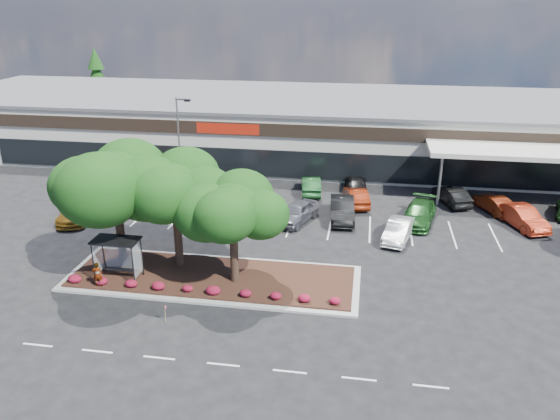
% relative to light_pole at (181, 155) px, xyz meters
% --- Properties ---
extents(ground, '(160.00, 160.00, 0.00)m').
position_rel_light_pole_xyz_m(ground, '(8.58, -17.97, -3.79)').
color(ground, black).
rests_on(ground, ground).
extents(retail_store, '(80.40, 25.20, 6.25)m').
position_rel_light_pole_xyz_m(retail_store, '(8.64, 15.94, -0.63)').
color(retail_store, beige).
rests_on(retail_store, ground).
extents(landscape_island, '(18.00, 6.00, 0.26)m').
position_rel_light_pole_xyz_m(landscape_island, '(6.58, -13.97, -3.66)').
color(landscape_island, '#ADADA8').
rests_on(landscape_island, ground).
extents(lane_markings, '(33.12, 20.06, 0.01)m').
position_rel_light_pole_xyz_m(lane_markings, '(8.44, -7.55, -3.78)').
color(lane_markings, silver).
rests_on(lane_markings, ground).
extents(shrub_row, '(17.00, 0.80, 0.50)m').
position_rel_light_pole_xyz_m(shrub_row, '(6.58, -16.07, -3.28)').
color(shrub_row, maroon).
rests_on(shrub_row, landscape_island).
extents(bus_shelter, '(2.75, 1.55, 2.59)m').
position_rel_light_pole_xyz_m(bus_shelter, '(1.08, -15.02, -1.48)').
color(bus_shelter, black).
rests_on(bus_shelter, landscape_island).
extents(island_tree_west, '(7.20, 7.20, 7.89)m').
position_rel_light_pole_xyz_m(island_tree_west, '(0.58, -13.47, 0.42)').
color(island_tree_west, '#15330C').
rests_on(island_tree_west, landscape_island).
extents(island_tree_mid, '(6.60, 6.60, 7.32)m').
position_rel_light_pole_xyz_m(island_tree_mid, '(4.08, -12.77, 0.13)').
color(island_tree_mid, '#15330C').
rests_on(island_tree_mid, landscape_island).
extents(island_tree_east, '(5.80, 5.80, 6.50)m').
position_rel_light_pole_xyz_m(island_tree_east, '(8.08, -14.27, -0.28)').
color(island_tree_east, '#15330C').
rests_on(island_tree_east, landscape_island).
extents(conifer_north_west, '(4.40, 4.40, 10.00)m').
position_rel_light_pole_xyz_m(conifer_north_west, '(-21.42, 28.03, 1.21)').
color(conifer_north_west, '#15330C').
rests_on(conifer_north_west, ground).
extents(person_waiting, '(0.65, 0.53, 1.54)m').
position_rel_light_pole_xyz_m(person_waiting, '(0.25, -16.27, -2.76)').
color(person_waiting, '#594C47').
rests_on(person_waiting, landscape_island).
extents(light_pole, '(1.42, 0.70, 8.63)m').
position_rel_light_pole_xyz_m(light_pole, '(0.00, 0.00, 0.00)').
color(light_pole, '#ADADA8').
rests_on(light_pole, ground).
extents(survey_stake, '(0.07, 0.14, 1.03)m').
position_rel_light_pole_xyz_m(survey_stake, '(5.43, -18.97, -3.13)').
color(survey_stake, '#9C8552').
rests_on(survey_stake, ground).
extents(car_0, '(3.41, 5.69, 1.54)m').
position_rel_light_pole_xyz_m(car_0, '(-6.60, -6.20, -3.02)').
color(car_0, brown).
rests_on(car_0, ground).
extents(car_1, '(1.88, 5.16, 1.69)m').
position_rel_light_pole_xyz_m(car_1, '(-4.56, -3.74, -2.94)').
color(car_1, maroon).
rests_on(car_1, ground).
extents(car_2, '(4.37, 6.10, 1.54)m').
position_rel_light_pole_xyz_m(car_2, '(5.57, -3.10, -3.02)').
color(car_2, black).
rests_on(car_2, ground).
extents(car_3, '(2.20, 4.64, 1.47)m').
position_rel_light_pole_xyz_m(car_3, '(4.38, -2.06, -3.06)').
color(car_3, maroon).
rests_on(car_3, ground).
extents(car_4, '(3.36, 5.01, 1.58)m').
position_rel_light_pole_xyz_m(car_4, '(10.47, -3.95, -3.00)').
color(car_4, '#53535A').
rests_on(car_4, ground).
extents(car_5, '(2.23, 5.28, 1.70)m').
position_rel_light_pole_xyz_m(car_5, '(13.88, -2.89, -2.94)').
color(car_5, black).
rests_on(car_5, ground).
extents(car_6, '(2.57, 4.66, 1.45)m').
position_rel_light_pole_xyz_m(car_6, '(18.06, -6.07, -3.06)').
color(car_6, silver).
rests_on(car_6, ground).
extents(car_7, '(3.29, 5.68, 1.55)m').
position_rel_light_pole_xyz_m(car_7, '(19.75, -2.60, -3.02)').
color(car_7, '#1E501D').
rests_on(car_7, ground).
extents(car_8, '(3.31, 5.11, 1.59)m').
position_rel_light_pole_xyz_m(car_8, '(27.39, -2.18, -2.99)').
color(car_8, '#9D2712').
rests_on(car_8, ground).
extents(car_9, '(2.67, 5.86, 1.66)m').
position_rel_light_pole_xyz_m(car_9, '(-6.49, 2.19, -2.96)').
color(car_9, '#78320A').
rests_on(car_9, ground).
extents(car_10, '(3.41, 5.24, 1.34)m').
position_rel_light_pole_xyz_m(car_10, '(1.69, 0.62, -3.12)').
color(car_10, '#4C4C53').
rests_on(car_10, ground).
extents(car_11, '(3.17, 4.66, 1.47)m').
position_rel_light_pole_xyz_m(car_11, '(3.33, 1.22, -3.05)').
color(car_11, '#B3B5C0').
rests_on(car_11, ground).
extents(car_12, '(2.25, 4.77, 1.51)m').
position_rel_light_pole_xyz_m(car_12, '(10.81, 2.80, -3.03)').
color(car_12, '#194A1E').
rests_on(car_12, ground).
extents(car_13, '(2.21, 4.74, 1.34)m').
position_rel_light_pole_xyz_m(car_13, '(14.70, 4.10, -3.12)').
color(car_13, black).
rests_on(car_13, ground).
extents(car_14, '(2.51, 4.71, 1.47)m').
position_rel_light_pole_xyz_m(car_14, '(14.85, 0.51, -3.05)').
color(car_14, maroon).
rests_on(car_14, ground).
extents(car_15, '(2.96, 4.73, 1.47)m').
position_rel_light_pole_xyz_m(car_15, '(22.75, 2.06, -3.05)').
color(car_15, black).
rests_on(car_15, ground).
extents(car_16, '(2.93, 4.41, 1.37)m').
position_rel_light_pole_xyz_m(car_16, '(25.91, 0.76, -3.10)').
color(car_16, '#651E0B').
rests_on(car_16, ground).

